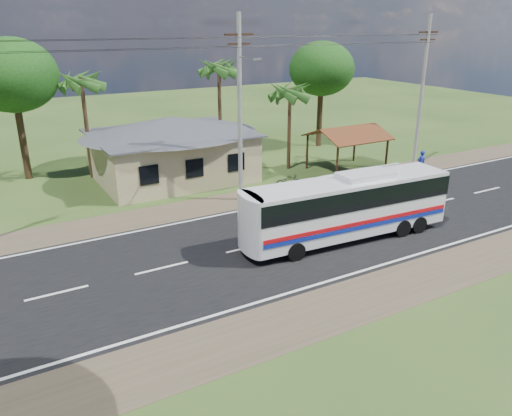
{
  "coord_description": "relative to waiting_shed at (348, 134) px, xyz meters",
  "views": [
    {
      "loc": [
        -10.78,
        -19.62,
        10.43
      ],
      "look_at": [
        0.97,
        1.0,
        1.59
      ],
      "focal_mm": 35.0,
      "sensor_mm": 36.0,
      "label": 1
    }
  ],
  "objects": [
    {
      "name": "ground",
      "position": [
        -13.0,
        -8.5,
        -2.73
      ],
      "size": [
        120.0,
        120.0,
        0.0
      ],
      "primitive_type": "plane",
      "color": "#2C4619",
      "rests_on": "ground"
    },
    {
      "name": "road",
      "position": [
        -13.0,
        -8.5,
        -2.72
      ],
      "size": [
        120.0,
        16.0,
        0.03
      ],
      "color": "black",
      "rests_on": "ground"
    },
    {
      "name": "house",
      "position": [
        -12.0,
        4.5,
        -0.09
      ],
      "size": [
        12.4,
        10.0,
        5.0
      ],
      "color": "tan",
      "rests_on": "ground"
    },
    {
      "name": "waiting_shed",
      "position": [
        0.0,
        0.0,
        0.0
      ],
      "size": [
        5.2,
        4.48,
        3.35
      ],
      "color": "#382014",
      "rests_on": "ground"
    },
    {
      "name": "concrete_barrier",
      "position": [
        -1.0,
        -2.9,
        -2.28
      ],
      "size": [
        7.0,
        0.3,
        0.9
      ],
      "primitive_type": "cube",
      "color": "#9E9E99",
      "rests_on": "ground"
    },
    {
      "name": "utility_poles",
      "position": [
        -10.33,
        -2.01,
        3.04
      ],
      "size": [
        32.8,
        2.22,
        11.0
      ],
      "color": "#9E9E99",
      "rests_on": "ground"
    },
    {
      "name": "palm_near",
      "position": [
        -3.5,
        2.5,
        2.98
      ],
      "size": [
        2.8,
        2.8,
        6.7
      ],
      "color": "#47301E",
      "rests_on": "ground"
    },
    {
      "name": "palm_mid",
      "position": [
        -7.0,
        7.0,
        4.43
      ],
      "size": [
        2.8,
        2.8,
        8.2
      ],
      "color": "#47301E",
      "rests_on": "ground"
    },
    {
      "name": "palm_far",
      "position": [
        -17.0,
        7.5,
        3.95
      ],
      "size": [
        2.8,
        2.8,
        7.7
      ],
      "color": "#47301E",
      "rests_on": "ground"
    },
    {
      "name": "tree_behind_house",
      "position": [
        -21.0,
        9.5,
        4.39
      ],
      "size": [
        6.0,
        6.0,
        9.61
      ],
      "color": "#47301E",
      "rests_on": "ground"
    },
    {
      "name": "tree_behind_shed",
      "position": [
        3.0,
        7.5,
        3.95
      ],
      "size": [
        5.6,
        5.6,
        9.02
      ],
      "color": "#47301E",
      "rests_on": "ground"
    },
    {
      "name": "coach_bus",
      "position": [
        -8.09,
        -9.99,
        -0.78
      ],
      "size": [
        11.13,
        3.02,
        3.42
      ],
      "rotation": [
        0.0,
        0.0,
        -0.06
      ],
      "color": "silver",
      "rests_on": "ground"
    },
    {
      "name": "motorcycle",
      "position": [
        -6.11,
        -1.49,
        -2.27
      ],
      "size": [
        1.84,
        1.1,
        0.92
      ],
      "primitive_type": "imported",
      "rotation": [
        0.0,
        0.0,
        1.27
      ],
      "color": "black",
      "rests_on": "ground"
    },
    {
      "name": "person",
      "position": [
        3.69,
        -3.86,
        -1.79
      ],
      "size": [
        0.74,
        0.53,
        1.88
      ],
      "primitive_type": "imported",
      "rotation": [
        0.0,
        0.0,
        3.02
      ],
      "color": "navy",
      "rests_on": "ground"
    }
  ]
}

